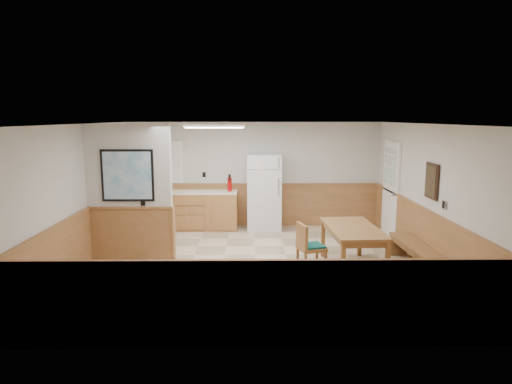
{
  "coord_description": "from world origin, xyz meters",
  "views": [
    {
      "loc": [
        -0.09,
        -7.87,
        2.61
      ],
      "look_at": [
        0.01,
        0.4,
        1.25
      ],
      "focal_mm": 32.0,
      "sensor_mm": 36.0,
      "label": 1
    }
  ],
  "objects_px": {
    "fire_extinguisher": "(230,184)",
    "soap_bottle": "(162,186)",
    "refrigerator": "(264,192)",
    "dining_table": "(353,232)",
    "dining_bench": "(415,249)",
    "dining_chair": "(307,244)"
  },
  "relations": [
    {
      "from": "dining_table",
      "to": "dining_bench",
      "type": "height_order",
      "value": "dining_table"
    },
    {
      "from": "dining_bench",
      "to": "fire_extinguisher",
      "type": "distance_m",
      "value": 4.48
    },
    {
      "from": "fire_extinguisher",
      "to": "dining_table",
      "type": "bearing_deg",
      "value": -47.42
    },
    {
      "from": "dining_bench",
      "to": "soap_bottle",
      "type": "bearing_deg",
      "value": 147.31
    },
    {
      "from": "fire_extinguisher",
      "to": "soap_bottle",
      "type": "distance_m",
      "value": 1.6
    },
    {
      "from": "dining_table",
      "to": "dining_bench",
      "type": "bearing_deg",
      "value": -1.63
    },
    {
      "from": "refrigerator",
      "to": "fire_extinguisher",
      "type": "height_order",
      "value": "refrigerator"
    },
    {
      "from": "refrigerator",
      "to": "dining_chair",
      "type": "relative_size",
      "value": 2.08
    },
    {
      "from": "refrigerator",
      "to": "dining_bench",
      "type": "height_order",
      "value": "refrigerator"
    },
    {
      "from": "dining_table",
      "to": "soap_bottle",
      "type": "bearing_deg",
      "value": 139.49
    },
    {
      "from": "dining_bench",
      "to": "soap_bottle",
      "type": "distance_m",
      "value": 5.8
    },
    {
      "from": "refrigerator",
      "to": "dining_table",
      "type": "height_order",
      "value": "refrigerator"
    },
    {
      "from": "dining_bench",
      "to": "dining_chair",
      "type": "distance_m",
      "value": 1.91
    },
    {
      "from": "refrigerator",
      "to": "fire_extinguisher",
      "type": "relative_size",
      "value": 4.44
    },
    {
      "from": "refrigerator",
      "to": "dining_table",
      "type": "distance_m",
      "value": 3.25
    },
    {
      "from": "refrigerator",
      "to": "soap_bottle",
      "type": "distance_m",
      "value": 2.41
    },
    {
      "from": "refrigerator",
      "to": "dining_table",
      "type": "relative_size",
      "value": 1.05
    },
    {
      "from": "refrigerator",
      "to": "soap_bottle",
      "type": "bearing_deg",
      "value": 178.9
    },
    {
      "from": "refrigerator",
      "to": "dining_chair",
      "type": "distance_m",
      "value": 3.15
    },
    {
      "from": "dining_chair",
      "to": "refrigerator",
      "type": "bearing_deg",
      "value": 86.39
    },
    {
      "from": "refrigerator",
      "to": "soap_bottle",
      "type": "xyz_separation_m",
      "value": [
        -2.41,
        0.08,
        0.12
      ]
    },
    {
      "from": "dining_chair",
      "to": "soap_bottle",
      "type": "distance_m",
      "value": 4.4
    }
  ]
}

